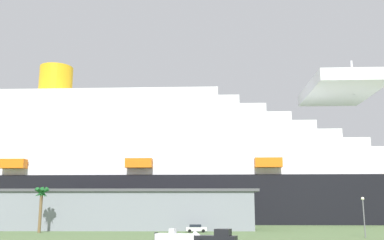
{
  "coord_description": "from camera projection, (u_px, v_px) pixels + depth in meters",
  "views": [
    {
      "loc": [
        2.4,
        -83.2,
        4.99
      ],
      "look_at": [
        -8.96,
        26.78,
        27.19
      ],
      "focal_mm": 40.93,
      "sensor_mm": 36.0,
      "label": 1
    }
  ],
  "objects": [
    {
      "name": "ground_plane",
      "position": [
        229.0,
        228.0,
        109.65
      ],
      "size": [
        600.0,
        600.0,
        0.0
      ],
      "primitive_type": "plane",
      "color": "#567042"
    },
    {
      "name": "cruise_ship",
      "position": [
        141.0,
        172.0,
        147.83
      ],
      "size": [
        263.3,
        46.05,
        61.46
      ],
      "color": "black",
      "rests_on": "ground_plane"
    },
    {
      "name": "terminal_building",
      "position": [
        129.0,
        209.0,
        105.21
      ],
      "size": [
        61.59,
        26.84,
        9.1
      ],
      "color": "gray",
      "rests_on": "ground_plane"
    },
    {
      "name": "pickup_truck",
      "position": [
        218.0,
        238.0,
        58.89
      ],
      "size": [
        5.9,
        3.23,
        2.2
      ],
      "color": "black",
      "rests_on": "ground_plane"
    },
    {
      "name": "small_boat_on_trailer",
      "position": [
        181.0,
        237.0,
        60.51
      ],
      "size": [
        7.95,
        3.35,
        2.15
      ],
      "color": "#595960",
      "rests_on": "ground_plane"
    },
    {
      "name": "palm_tree",
      "position": [
        41.0,
        197.0,
        90.55
      ],
      "size": [
        3.16,
        3.04,
        9.28
      ],
      "color": "brown",
      "rests_on": "ground_plane"
    },
    {
      "name": "street_lamp",
      "position": [
        363.0,
        210.0,
        75.07
      ],
      "size": [
        0.56,
        0.56,
        6.81
      ],
      "color": "slate",
      "rests_on": "ground_plane"
    },
    {
      "name": "parked_car_black_coupe",
      "position": [
        78.0,
        227.0,
        97.39
      ],
      "size": [
        4.85,
        2.63,
        1.58
      ],
      "color": "black",
      "rests_on": "ground_plane"
    },
    {
      "name": "parked_car_yellow_taxi",
      "position": [
        161.0,
        226.0,
        101.16
      ],
      "size": [
        4.78,
        2.19,
        1.58
      ],
      "color": "yellow",
      "rests_on": "ground_plane"
    },
    {
      "name": "parked_car_white_van",
      "position": [
        196.0,
        228.0,
        90.6
      ],
      "size": [
        4.52,
        2.62,
        1.58
      ],
      "color": "white",
      "rests_on": "ground_plane"
    }
  ]
}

